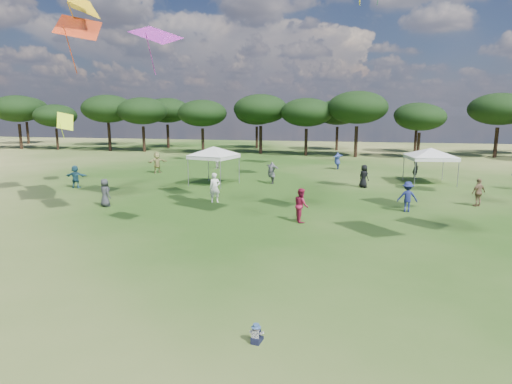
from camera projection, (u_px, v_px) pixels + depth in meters
tree_line at (350, 110)px, 52.21m from camera, size 108.78×17.63×7.77m
tent_left at (214, 148)px, 30.63m from camera, size 5.60×5.60×3.07m
tent_right at (431, 150)px, 31.26m from camera, size 6.31×6.31×2.92m
toddler at (256, 334)px, 9.80m from camera, size 0.33×0.36×0.47m
festival_crowd at (280, 173)px, 30.89m from camera, size 31.00×21.28×1.91m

